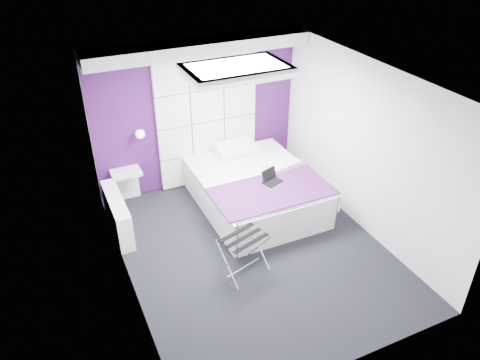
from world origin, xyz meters
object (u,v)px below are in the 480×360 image
object	(u,v)px
radiator	(118,215)
bed	(255,189)
laptop	(271,178)
luggage_rack	(243,255)
nightstand	(126,172)
wall_lamp	(139,133)

from	to	relation	value
radiator	bed	size ratio (longest dim) A/B	0.54
radiator	laptop	distance (m)	2.44
bed	luggage_rack	distance (m)	1.64
radiator	luggage_rack	bearing A→B (deg)	-50.72
nightstand	laptop	distance (m)	2.40
wall_lamp	luggage_rack	world-z (taller)	wall_lamp
radiator	luggage_rack	xyz separation A→B (m)	(1.35, -1.65, -0.00)
bed	nightstand	size ratio (longest dim) A/B	4.63
radiator	nightstand	world-z (taller)	nightstand
luggage_rack	laptop	size ratio (longest dim) A/B	2.06
wall_lamp	luggage_rack	xyz separation A→B (m)	(0.71, -2.41, -0.92)
luggage_rack	laptop	world-z (taller)	laptop
radiator	laptop	world-z (taller)	laptop
wall_lamp	luggage_rack	size ratio (longest dim) A/B	0.25
radiator	nightstand	bearing A→B (deg)	65.30
nightstand	bed	bearing A→B (deg)	-27.53
wall_lamp	bed	world-z (taller)	wall_lamp
radiator	nightstand	size ratio (longest dim) A/B	2.50
bed	nightstand	bearing A→B (deg)	152.47
bed	laptop	size ratio (longest dim) A/B	7.62
radiator	luggage_rack	size ratio (longest dim) A/B	2.00
nightstand	luggage_rack	bearing A→B (deg)	-66.71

